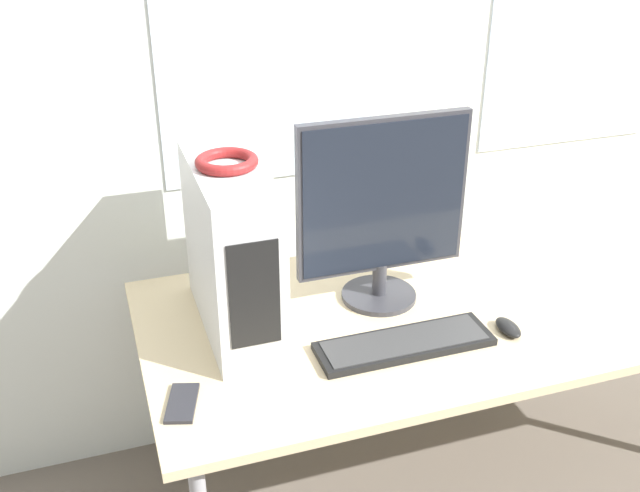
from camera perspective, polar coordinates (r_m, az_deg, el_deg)
wall_back at (r=2.56m, az=8.18°, el=14.29°), size 8.00×0.07×2.70m
desk at (r=2.35m, az=13.06°, el=-4.61°), size 2.12×0.86×0.75m
pc_tower at (r=2.03m, az=-6.71°, el=-0.29°), size 0.18×0.50×0.48m
headphones at (r=1.93m, az=-7.12°, el=6.41°), size 0.16×0.16×0.03m
monitor_main at (r=2.13m, az=4.79°, el=2.91°), size 0.51×0.22×0.56m
keyboard at (r=2.05m, az=6.45°, el=-7.40°), size 0.49×0.15×0.02m
mouse at (r=2.16m, az=14.14°, el=-6.04°), size 0.05×0.10×0.03m
cell_phone at (r=1.88m, az=-10.46°, el=-11.69°), size 0.11×0.16×0.01m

